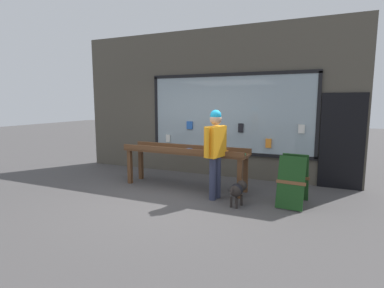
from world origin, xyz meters
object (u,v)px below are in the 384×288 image
(person_browsing, at_px, (215,147))
(sandwich_board_sign, at_px, (293,180))
(small_dog, at_px, (238,190))
(display_table_main, at_px, (185,154))

(person_browsing, xyz_separation_m, sandwich_board_sign, (1.44, 0.26, -0.56))
(person_browsing, xyz_separation_m, small_dog, (0.52, -0.22, -0.73))
(person_browsing, bearing_deg, small_dog, -99.91)
(display_table_main, distance_m, small_dog, 1.63)
(small_dog, bearing_deg, person_browsing, 79.19)
(display_table_main, bearing_deg, sandwich_board_sign, -5.53)
(display_table_main, height_order, person_browsing, person_browsing)
(display_table_main, bearing_deg, person_browsing, -28.68)
(small_dog, height_order, sandwich_board_sign, sandwich_board_sign)
(display_table_main, distance_m, person_browsing, 1.04)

